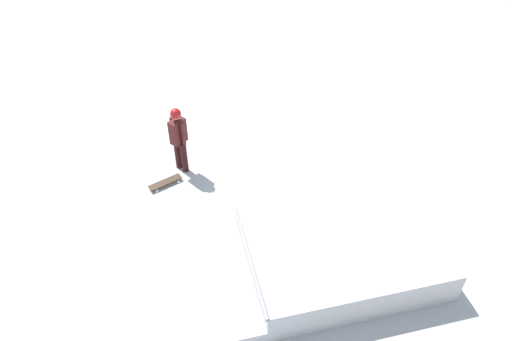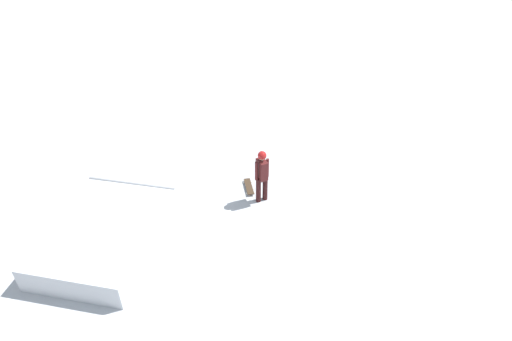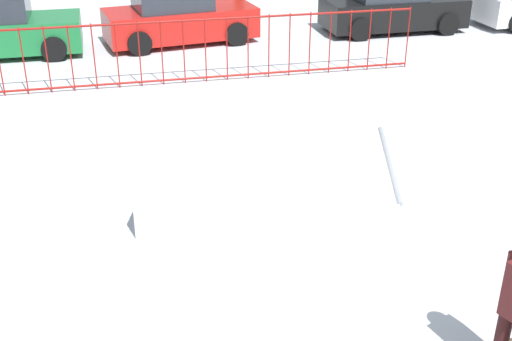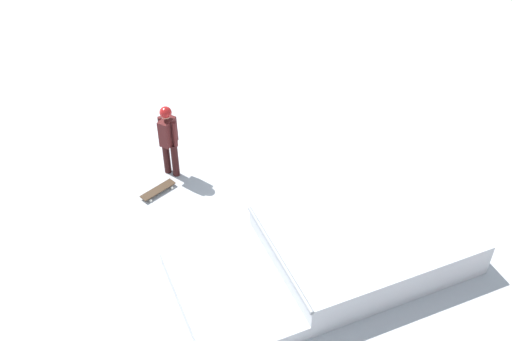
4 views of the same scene
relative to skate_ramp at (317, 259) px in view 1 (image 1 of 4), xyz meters
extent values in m
plane|color=#B7BABF|center=(-0.63, -0.74, -0.32)|extent=(60.00, 60.00, 0.00)
cube|color=silver|center=(-0.46, 0.15, 0.03)|extent=(4.23, 3.58, 0.70)
cube|color=silver|center=(2.11, -0.68, -0.17)|extent=(2.51, 3.03, 0.30)
cylinder|color=gray|center=(1.26, -0.41, 0.38)|extent=(0.88, 2.50, 0.08)
cylinder|color=black|center=(0.97, -4.25, 0.09)|extent=(0.15, 0.15, 0.82)
cylinder|color=black|center=(0.90, -4.04, 0.09)|extent=(0.15, 0.15, 0.82)
cube|color=#4C1919|center=(0.93, -4.14, 0.80)|extent=(0.43, 0.34, 0.60)
cylinder|color=#4C1919|center=(0.99, -4.31, 0.80)|extent=(0.09, 0.09, 0.60)
cylinder|color=#4C1919|center=(0.87, -3.98, 0.80)|extent=(0.09, 0.09, 0.60)
sphere|color=tan|center=(0.93, -4.14, 1.25)|extent=(0.22, 0.22, 0.22)
sphere|color=#A51919|center=(0.93, -4.14, 1.28)|extent=(0.25, 0.25, 0.25)
cube|color=#3F2D1E|center=(1.52, -3.82, -0.23)|extent=(0.81, 0.25, 0.02)
cylinder|color=silver|center=(1.25, -3.95, -0.29)|extent=(0.06, 0.03, 0.06)
cylinder|color=silver|center=(1.24, -3.72, -0.29)|extent=(0.06, 0.03, 0.06)
cylinder|color=silver|center=(1.81, -3.91, -0.29)|extent=(0.06, 0.03, 0.06)
cylinder|color=silver|center=(1.80, -3.68, -0.29)|extent=(0.06, 0.03, 0.06)
camera|label=1|loc=(4.03, 4.34, 7.15)|focal=33.28mm
camera|label=2|loc=(-9.13, -2.81, 8.16)|focal=31.09mm
camera|label=3|loc=(-2.84, -8.59, 4.63)|focal=46.41mm
camera|label=4|loc=(6.30, 4.82, 8.49)|focal=43.76mm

